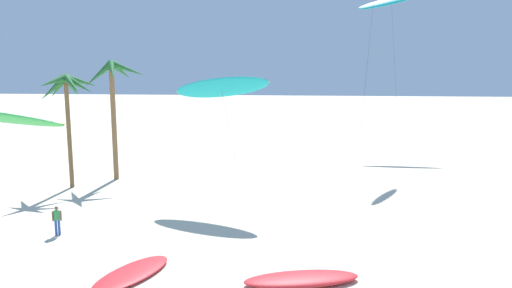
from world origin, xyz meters
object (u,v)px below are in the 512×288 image
object	(u,v)px
grounded_kite_0	(132,273)
palm_tree_0	(67,92)
person_near_left	(57,219)
palm_tree_1	(113,85)
grounded_kite_1	(302,279)
flying_kite_3	(221,87)
flying_kite_4	(392,1)

from	to	relation	value
grounded_kite_0	palm_tree_0	bearing A→B (deg)	123.84
grounded_kite_0	person_near_left	xyz separation A→B (m)	(-5.91, 4.70, 0.78)
palm_tree_1	grounded_kite_1	bearing A→B (deg)	-49.78
palm_tree_0	flying_kite_3	bearing A→B (deg)	-13.53
palm_tree_0	grounded_kite_0	world-z (taller)	palm_tree_0
person_near_left	flying_kite_4	bearing A→B (deg)	54.29
palm_tree_0	grounded_kite_1	bearing A→B (deg)	-40.43
palm_tree_1	flying_kite_3	xyz separation A→B (m)	(9.82, -5.99, 0.11)
flying_kite_3	flying_kite_4	size ratio (longest dim) A/B	0.51
flying_kite_3	grounded_kite_0	world-z (taller)	flying_kite_3
flying_kite_3	flying_kite_4	bearing A→B (deg)	58.61
flying_kite_3	grounded_kite_1	world-z (taller)	flying_kite_3
flying_kite_3	flying_kite_4	xyz separation A→B (m)	(14.94, 24.48, 8.46)
palm_tree_0	palm_tree_1	xyz separation A→B (m)	(2.34, 3.06, 0.42)
grounded_kite_0	person_near_left	bearing A→B (deg)	141.51
grounded_kite_1	palm_tree_0	bearing A→B (deg)	139.57
palm_tree_1	grounded_kite_1	size ratio (longest dim) A/B	1.84
palm_tree_1	person_near_left	size ratio (longest dim) A/B	5.84
flying_kite_4	grounded_kite_0	xyz separation A→B (m)	(-17.02, -36.59, -16.18)
palm_tree_0	grounded_kite_1	world-z (taller)	palm_tree_0
flying_kite_4	grounded_kite_1	size ratio (longest dim) A/B	3.35
flying_kite_3	grounded_kite_0	bearing A→B (deg)	-99.76
flying_kite_3	grounded_kite_0	size ratio (longest dim) A/B	1.87
palm_tree_0	palm_tree_1	distance (m)	3.88
palm_tree_0	flying_kite_4	bearing A→B (deg)	38.50
palm_tree_0	grounded_kite_1	distance (m)	24.26
flying_kite_3	person_near_left	distance (m)	12.92
flying_kite_4	palm_tree_0	bearing A→B (deg)	-141.50
palm_tree_1	grounded_kite_0	world-z (taller)	palm_tree_1
grounded_kite_1	person_near_left	bearing A→B (deg)	160.77
flying_kite_3	palm_tree_1	bearing A→B (deg)	148.62
palm_tree_1	flying_kite_4	world-z (taller)	flying_kite_4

